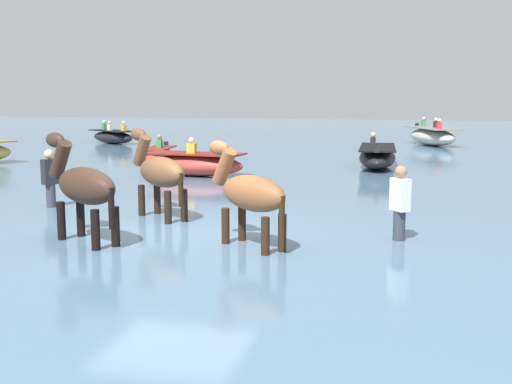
% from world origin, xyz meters
% --- Properties ---
extents(ground_plane, '(120.00, 120.00, 0.00)m').
position_xyz_m(ground_plane, '(0.00, 0.00, 0.00)').
color(ground_plane, '#84755B').
extents(water_surface, '(90.00, 90.00, 0.38)m').
position_xyz_m(water_surface, '(0.00, 10.00, 0.19)').
color(water_surface, slate).
rests_on(water_surface, ground).
extents(horse_lead_chestnut, '(1.69, 1.38, 2.03)m').
position_xyz_m(horse_lead_chestnut, '(1.52, -0.57, 1.20)').
color(horse_lead_chestnut, brown).
rests_on(horse_lead_chestnut, ground).
extents(horse_trailing_bay, '(1.73, 1.47, 2.11)m').
position_xyz_m(horse_trailing_bay, '(-0.79, 1.35, 1.25)').
color(horse_trailing_bay, brown).
rests_on(horse_trailing_bay, ground).
extents(horse_flank_dark_bay, '(1.87, 1.30, 2.15)m').
position_xyz_m(horse_flank_dark_bay, '(-1.18, -0.91, 1.27)').
color(horse_flank_dark_bay, '#382319').
rests_on(horse_flank_dark_bay, ground).
extents(boat_far_inshore, '(3.21, 1.52, 1.17)m').
position_xyz_m(boat_far_inshore, '(-2.34, 7.82, 0.73)').
color(boat_far_inshore, '#BC382D').
rests_on(boat_far_inshore, water_surface).
extents(boat_distant_east, '(3.25, 2.65, 1.15)m').
position_xyz_m(boat_distant_east, '(-10.67, 19.20, 0.73)').
color(boat_distant_east, black).
rests_on(boat_distant_east, water_surface).
extents(boat_mid_channel, '(1.23, 2.51, 1.01)m').
position_xyz_m(boat_mid_channel, '(-4.90, 11.19, 0.66)').
color(boat_mid_channel, '#BC382D').
rests_on(boat_mid_channel, water_surface).
extents(boat_mid_outer, '(2.88, 4.41, 1.33)m').
position_xyz_m(boat_mid_outer, '(4.91, 21.90, 0.81)').
color(boat_mid_outer, '#B2AD9E').
rests_on(boat_mid_outer, water_surface).
extents(boat_far_offshore, '(1.38, 3.94, 1.18)m').
position_xyz_m(boat_far_offshore, '(2.86, 11.43, 0.73)').
color(boat_far_offshore, black).
rests_on(boat_far_offshore, water_surface).
extents(person_onlooker_left, '(0.36, 0.37, 1.63)m').
position_xyz_m(person_onlooker_left, '(3.82, 0.46, 0.87)').
color(person_onlooker_left, '#383842').
rests_on(person_onlooker_left, ground).
extents(person_onlooker_right, '(0.33, 0.38, 1.63)m').
position_xyz_m(person_onlooker_right, '(-3.55, 1.92, 0.87)').
color(person_onlooker_right, '#383842').
rests_on(person_onlooker_right, ground).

